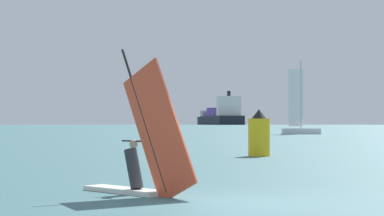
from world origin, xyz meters
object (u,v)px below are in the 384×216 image
Objects in this scene: cargo_ship at (219,117)px; small_sailboat at (300,127)px; windsurfer at (140,160)px; channel_buoy at (259,135)px.

small_sailboat is at bearing 170.12° from cargo_ship.
windsurfer reaches higher than channel_buoy.
small_sailboat is (9.45, 75.23, 0.08)m from channel_buoy.
windsurfer is at bearing -100.33° from channel_buoy.
small_sailboat is at bearing 82.84° from channel_buoy.
cargo_ship reaches higher than small_sailboat.
windsurfer is 0.02× the size of cargo_ship.
windsurfer is at bearing 168.99° from cargo_ship.
windsurfer is 839.47m from cargo_ship.
cargo_ship is 13.51× the size of small_sailboat.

